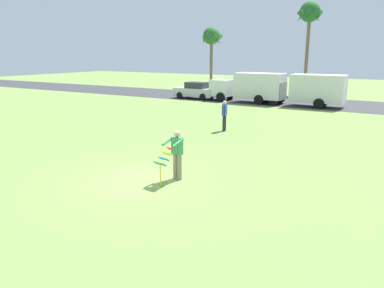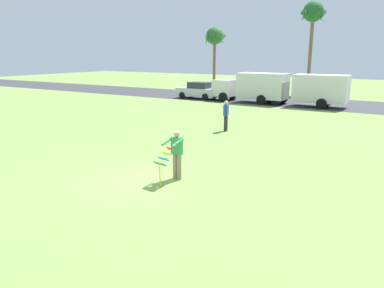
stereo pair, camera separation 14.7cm
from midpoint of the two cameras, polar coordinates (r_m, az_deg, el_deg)
The scene contains 10 objects.
ground_plane at distance 12.90m, azimuth -8.34°, elevation -5.59°, with size 120.00×120.00×0.00m, color olive.
road_strip at distance 34.49m, azimuth 17.46°, elevation 6.14°, with size 120.00×8.00×0.01m, color #38383D.
person_kite_flyer at distance 12.60m, azimuth -2.70°, elevation -1.40°, with size 0.57×0.68×1.73m.
kite_held at distance 12.08m, azimuth -4.78°, elevation -2.57°, with size 0.53×0.68×1.25m.
parked_car_silver at distance 35.92m, azimuth 0.47°, elevation 8.29°, with size 4.24×1.92×1.60m.
parked_truck_white_box at distance 33.40m, azimuth 9.01°, elevation 8.79°, with size 6.76×2.28×2.62m.
parked_truck_grey_van at distance 31.92m, azimuth 17.37°, elevation 8.11°, with size 6.71×2.13×2.62m.
palm_tree_left_near at distance 46.61m, azimuth 2.96°, elevation 16.09°, with size 2.58×2.71×7.43m.
palm_tree_right_near at distance 42.13m, azimuth 17.70°, elevation 18.37°, with size 2.58×2.71×9.53m.
person_walker_near at distance 20.72m, azimuth 4.86°, elevation 4.56°, with size 0.28×0.56×1.73m.
Camera 1 is at (7.65, -9.46, 4.26)m, focal length 34.34 mm.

